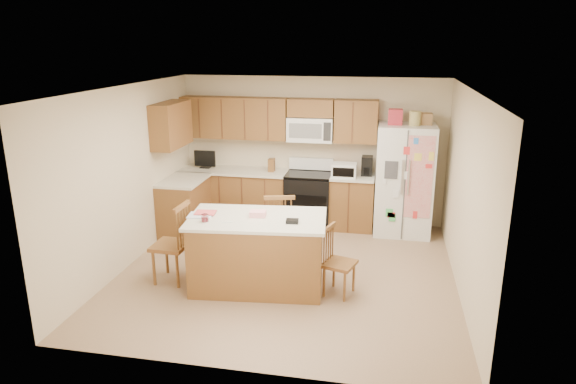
% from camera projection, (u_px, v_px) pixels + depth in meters
% --- Properties ---
extents(ground, '(4.50, 4.50, 0.00)m').
position_uv_depth(ground, '(287.00, 272.00, 7.09)').
color(ground, '#866851').
rests_on(ground, ground).
extents(room_shell, '(4.60, 4.60, 2.52)m').
position_uv_depth(room_shell, '(287.00, 171.00, 6.68)').
color(room_shell, beige).
rests_on(room_shell, ground).
extents(cabinetry, '(3.36, 1.56, 2.15)m').
position_uv_depth(cabinetry, '(250.00, 173.00, 8.69)').
color(cabinetry, brown).
rests_on(cabinetry, ground).
extents(stove, '(0.76, 0.65, 1.13)m').
position_uv_depth(stove, '(309.00, 199.00, 8.77)').
color(stove, black).
rests_on(stove, ground).
extents(refrigerator, '(0.90, 0.79, 2.04)m').
position_uv_depth(refrigerator, '(404.00, 179.00, 8.30)').
color(refrigerator, white).
rests_on(refrigerator, ground).
extents(island, '(1.81, 1.17, 1.03)m').
position_uv_depth(island, '(258.00, 252.00, 6.57)').
color(island, brown).
rests_on(island, ground).
extents(windsor_chair_left, '(0.46, 0.48, 1.07)m').
position_uv_depth(windsor_chair_left, '(173.00, 245.00, 6.70)').
color(windsor_chair_left, brown).
rests_on(windsor_chair_left, ground).
extents(windsor_chair_back, '(0.54, 0.53, 1.04)m').
position_uv_depth(windsor_chair_back, '(279.00, 230.00, 7.28)').
color(windsor_chair_back, brown).
rests_on(windsor_chair_back, ground).
extents(windsor_chair_right, '(0.46, 0.47, 0.89)m').
position_uv_depth(windsor_chair_right, '(338.00, 263.00, 6.37)').
color(windsor_chair_right, brown).
rests_on(windsor_chair_right, ground).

